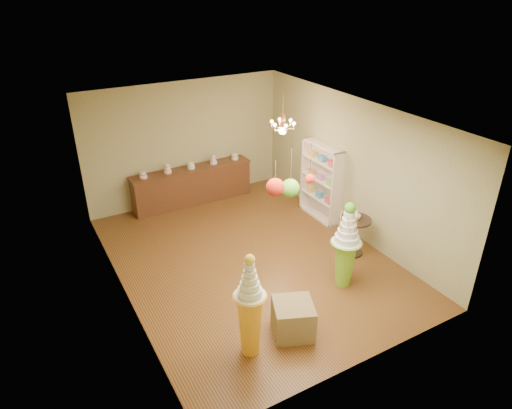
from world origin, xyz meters
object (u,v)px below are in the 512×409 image
pedestal_orange (250,316)px  round_table (354,231)px  sideboard (192,185)px  pedestal_green (345,252)px

pedestal_orange → round_table: (3.17, 1.36, -0.16)m
sideboard → round_table: 4.30m
sideboard → round_table: size_ratio=3.75×
round_table → pedestal_orange: bearing=-156.7°
round_table → pedestal_green: bearing=-139.5°
pedestal_green → round_table: pedestal_green is taller
pedestal_orange → sideboard: bearing=76.9°
pedestal_green → pedestal_orange: pedestal_orange is taller
pedestal_green → sideboard: pedestal_green is taller
pedestal_green → sideboard: size_ratio=0.56×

